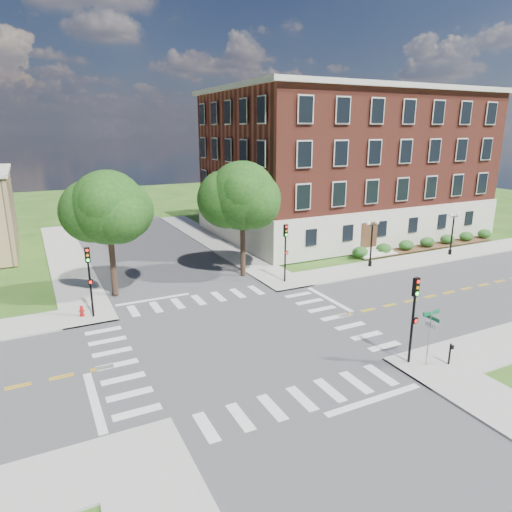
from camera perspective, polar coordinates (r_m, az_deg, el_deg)
name	(u,v)px	position (r m, az deg, el deg)	size (l,w,h in m)	color
ground	(239,338)	(28.19, -2.18, -10.26)	(160.00, 160.00, 0.00)	#274B15
road_ew	(239,338)	(28.19, -2.18, -10.25)	(90.00, 12.00, 0.01)	#3D3D3F
road_ns	(239,338)	(28.19, -2.18, -10.24)	(12.00, 90.00, 0.01)	#3D3D3F
sidewalk_ne	(312,250)	(47.94, 6.95, 0.71)	(34.00, 34.00, 0.12)	#9E9B93
crosswalk_east	(335,317)	(31.57, 9.90, -7.56)	(2.20, 10.20, 0.02)	silver
stop_bar_east	(329,299)	(34.69, 9.11, -5.35)	(0.40, 5.50, 0.00)	silver
main_building	(344,163)	(56.89, 10.90, 11.35)	(30.60, 22.40, 16.50)	beige
shrub_row	(427,248)	(51.98, 20.55, 0.92)	(18.00, 2.00, 1.30)	#25501A
tree_c	(108,208)	(34.79, -18.02, 5.76)	(5.40, 5.40, 9.40)	black
tree_d	(242,196)	(38.04, -1.71, 7.51)	(5.73, 5.73, 9.71)	black
traffic_signal_se	(414,309)	(25.40, 19.14, -6.32)	(0.34, 0.38, 4.80)	black
traffic_signal_ne	(285,246)	(36.98, 3.70, 1.32)	(0.33, 0.37, 4.80)	black
traffic_signal_nw	(89,273)	(31.82, -20.13, -2.01)	(0.33, 0.37, 4.80)	black
twin_lamp_west	(372,241)	(42.60, 14.24, 1.86)	(1.36, 0.36, 4.23)	black
twin_lamp_east	(452,231)	(49.28, 23.35, 2.88)	(1.36, 0.36, 4.23)	black
street_sign_pole	(430,327)	(25.72, 20.93, -8.34)	(1.10, 1.10, 3.10)	gray
push_button_post	(450,353)	(26.87, 23.10, -11.07)	(0.14, 0.21, 1.20)	black
fire_hydrant	(82,311)	(33.03, -20.95, -6.47)	(0.35, 0.35, 0.75)	#B00E0D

